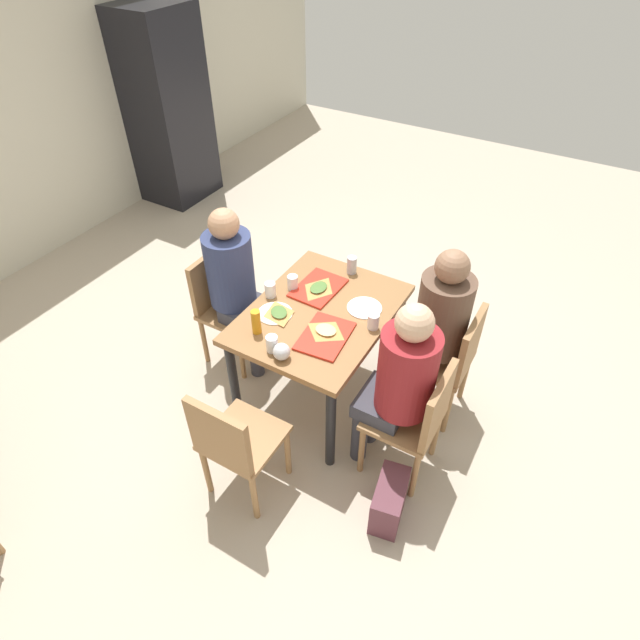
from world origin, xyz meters
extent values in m
cube|color=#B7A893|center=(0.00, 0.00, -0.01)|extent=(10.00, 10.00, 0.02)
cube|color=olive|center=(0.00, 0.00, 0.72)|extent=(1.09, 0.83, 0.04)
cylinder|color=black|center=(-0.49, -0.35, 0.35)|extent=(0.06, 0.06, 0.70)
cylinder|color=black|center=(0.49, -0.35, 0.35)|extent=(0.06, 0.06, 0.70)
cylinder|color=black|center=(-0.49, 0.35, 0.35)|extent=(0.06, 0.06, 0.70)
cylinder|color=black|center=(0.49, 0.35, 0.35)|extent=(0.06, 0.06, 0.70)
cube|color=#9E7247|center=(-0.27, -0.71, 0.43)|extent=(0.40, 0.40, 0.03)
cube|color=#9E7247|center=(-0.27, -0.89, 0.64)|extent=(0.38, 0.04, 0.40)
cylinder|color=#9E7247|center=(-0.44, -0.54, 0.21)|extent=(0.04, 0.04, 0.41)
cylinder|color=#9E7247|center=(-0.10, -0.54, 0.21)|extent=(0.04, 0.04, 0.41)
cylinder|color=#9E7247|center=(-0.44, -0.88, 0.21)|extent=(0.04, 0.04, 0.41)
cylinder|color=#9E7247|center=(-0.10, -0.88, 0.21)|extent=(0.04, 0.04, 0.41)
cube|color=#9E7247|center=(0.27, -0.71, 0.43)|extent=(0.40, 0.40, 0.03)
cube|color=#9E7247|center=(0.27, -0.89, 0.64)|extent=(0.38, 0.04, 0.40)
cylinder|color=#9E7247|center=(0.10, -0.54, 0.21)|extent=(0.04, 0.04, 0.41)
cylinder|color=#9E7247|center=(0.44, -0.54, 0.21)|extent=(0.04, 0.04, 0.41)
cylinder|color=#9E7247|center=(0.10, -0.88, 0.21)|extent=(0.04, 0.04, 0.41)
cylinder|color=#9E7247|center=(0.44, -0.88, 0.21)|extent=(0.04, 0.04, 0.41)
cube|color=#9E7247|center=(0.00, 0.71, 0.43)|extent=(0.40, 0.40, 0.03)
cube|color=#9E7247|center=(0.00, 0.89, 0.64)|extent=(0.38, 0.04, 0.40)
cylinder|color=#9E7247|center=(0.17, 0.54, 0.21)|extent=(0.04, 0.04, 0.41)
cylinder|color=#9E7247|center=(-0.17, 0.54, 0.21)|extent=(0.04, 0.04, 0.41)
cylinder|color=#9E7247|center=(0.17, 0.88, 0.21)|extent=(0.04, 0.04, 0.41)
cylinder|color=#9E7247|center=(-0.17, 0.88, 0.21)|extent=(0.04, 0.04, 0.41)
cube|color=#9E7247|center=(-0.85, 0.00, 0.43)|extent=(0.40, 0.40, 0.03)
cube|color=#9E7247|center=(-1.03, 0.00, 0.64)|extent=(0.04, 0.38, 0.40)
cylinder|color=#9E7247|center=(-0.68, 0.17, 0.21)|extent=(0.04, 0.04, 0.41)
cylinder|color=#9E7247|center=(-0.68, -0.17, 0.21)|extent=(0.04, 0.04, 0.41)
cylinder|color=#9E7247|center=(-1.02, 0.17, 0.21)|extent=(0.04, 0.04, 0.41)
cylinder|color=#9E7247|center=(-1.02, -0.17, 0.21)|extent=(0.04, 0.04, 0.41)
cylinder|color=#383842|center=(-0.35, -0.48, 0.22)|extent=(0.10, 0.10, 0.44)
cylinder|color=#383842|center=(-0.19, -0.48, 0.22)|extent=(0.10, 0.10, 0.44)
cube|color=#383842|center=(-0.27, -0.58, 0.49)|extent=(0.32, 0.28, 0.10)
cylinder|color=maroon|center=(-0.27, -0.69, 0.80)|extent=(0.32, 0.32, 0.52)
sphere|color=#DBAD89|center=(-0.27, -0.69, 1.15)|extent=(0.20, 0.20, 0.20)
cylinder|color=#383842|center=(0.19, -0.48, 0.22)|extent=(0.10, 0.10, 0.44)
cylinder|color=#383842|center=(0.35, -0.48, 0.22)|extent=(0.10, 0.10, 0.44)
cube|color=#383842|center=(0.27, -0.58, 0.49)|extent=(0.32, 0.28, 0.10)
cylinder|color=brown|center=(0.27, -0.69, 0.80)|extent=(0.32, 0.32, 0.52)
sphere|color=#8C664C|center=(0.27, -0.69, 1.15)|extent=(0.20, 0.20, 0.20)
cylinder|color=#383842|center=(0.08, 0.48, 0.22)|extent=(0.10, 0.10, 0.44)
cylinder|color=#383842|center=(-0.08, 0.48, 0.22)|extent=(0.10, 0.10, 0.44)
cube|color=#383842|center=(0.00, 0.58, 0.49)|extent=(0.32, 0.28, 0.10)
cylinder|color=navy|center=(0.00, 0.69, 0.80)|extent=(0.32, 0.32, 0.52)
sphere|color=tan|center=(0.00, 0.69, 1.15)|extent=(0.20, 0.20, 0.20)
cube|color=red|center=(-0.19, -0.15, 0.75)|extent=(0.38, 0.29, 0.02)
cube|color=red|center=(0.19, 0.12, 0.75)|extent=(0.37, 0.27, 0.02)
cylinder|color=white|center=(-0.16, 0.23, 0.74)|extent=(0.22, 0.22, 0.01)
cylinder|color=white|center=(0.16, -0.23, 0.74)|extent=(0.22, 0.22, 0.01)
pyramid|color=#C68C47|center=(-0.16, -0.13, 0.76)|extent=(0.17, 0.20, 0.01)
ellipsoid|color=#D8C67F|center=(-0.16, -0.13, 0.77)|extent=(0.12, 0.14, 0.01)
pyramid|color=#C68C47|center=(0.17, 0.11, 0.76)|extent=(0.20, 0.15, 0.01)
ellipsoid|color=#4C7233|center=(0.17, 0.11, 0.77)|extent=(0.14, 0.10, 0.01)
pyramid|color=#C68C47|center=(-0.16, 0.20, 0.75)|extent=(0.23, 0.23, 0.01)
ellipsoid|color=#4C7233|center=(-0.16, 0.20, 0.76)|extent=(0.16, 0.16, 0.01)
cylinder|color=white|center=(-0.03, 0.35, 0.79)|extent=(0.07, 0.07, 0.10)
cylinder|color=white|center=(0.03, -0.35, 0.79)|extent=(0.07, 0.07, 0.10)
cylinder|color=white|center=(-0.44, 0.06, 0.79)|extent=(0.07, 0.07, 0.10)
cylinder|color=white|center=(0.11, 0.27, 0.79)|extent=(0.07, 0.07, 0.10)
cylinder|color=#B7BCC6|center=(0.46, 0.02, 0.80)|extent=(0.07, 0.07, 0.12)
cylinder|color=orange|center=(-0.35, 0.23, 0.82)|extent=(0.06, 0.06, 0.16)
sphere|color=silver|center=(-0.46, -0.02, 0.79)|extent=(0.10, 0.10, 0.10)
cube|color=#592D38|center=(-0.62, -0.81, 0.14)|extent=(0.34, 0.22, 0.28)
cube|color=black|center=(1.79, 2.85, 0.95)|extent=(0.70, 0.60, 1.90)
camera|label=1|loc=(-2.18, -1.27, 2.86)|focal=29.61mm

